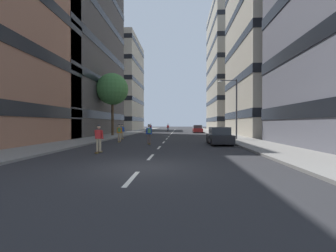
# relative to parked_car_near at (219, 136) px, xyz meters

# --- Properties ---
(ground_plane) EXTENTS (189.77, 189.77, 0.00)m
(ground_plane) POSITION_rel_parked_car_near_xyz_m (-5.02, 20.75, -0.70)
(ground_plane) COLOR #28282B
(sidewalk_left) EXTENTS (3.80, 86.98, 0.14)m
(sidewalk_left) POSITION_rel_parked_car_near_xyz_m (-13.14, 24.70, -0.63)
(sidewalk_left) COLOR gray
(sidewalk_left) RESTS_ON ground_plane
(sidewalk_right) EXTENTS (3.80, 86.98, 0.14)m
(sidewalk_right) POSITION_rel_parked_car_near_xyz_m (3.10, 24.70, -0.63)
(sidewalk_right) COLOR gray
(sidewalk_right) RESTS_ON ground_plane
(lane_markings) EXTENTS (0.16, 72.20, 0.01)m
(lane_markings) POSITION_rel_parked_car_near_xyz_m (-5.02, 22.12, -0.70)
(lane_markings) COLOR silver
(lane_markings) RESTS_ON ground_plane
(building_left_mid) EXTENTS (14.64, 23.42, 35.59)m
(building_left_mid) POSITION_rel_parked_car_near_xyz_m (-22.31, 15.32, 17.19)
(building_left_mid) COLOR #4C4744
(building_left_mid) RESTS_ON ground_plane
(building_left_far) EXTENTS (14.64, 18.29, 25.00)m
(building_left_far) POSITION_rel_parked_car_near_xyz_m (-22.31, 44.12, 11.89)
(building_left_far) COLOR #BCB29E
(building_left_far) RESTS_ON ground_plane
(building_right_mid) EXTENTS (14.64, 16.78, 25.98)m
(building_right_mid) POSITION_rel_parked_car_near_xyz_m (12.26, 15.32, 12.38)
(building_right_mid) COLOR #BCB29E
(building_right_mid) RESTS_ON ground_plane
(building_right_far) EXTENTS (14.64, 22.08, 33.93)m
(building_right_far) POSITION_rel_parked_car_near_xyz_m (12.26, 44.12, 16.36)
(building_right_far) COLOR #B2A893
(building_right_far) RESTS_ON ground_plane
(parked_car_near) EXTENTS (1.82, 4.40, 1.52)m
(parked_car_near) POSITION_rel_parked_car_near_xyz_m (0.00, 0.00, 0.00)
(parked_car_near) COLOR black
(parked_car_near) RESTS_ON ground_plane
(parked_car_mid) EXTENTS (1.82, 4.40, 1.52)m
(parked_car_mid) POSITION_rel_parked_car_near_xyz_m (0.00, 25.82, 0.00)
(parked_car_mid) COLOR maroon
(parked_car_mid) RESTS_ON ground_plane
(street_tree_near) EXTENTS (4.52, 4.52, 8.89)m
(street_tree_near) POSITION_rel_parked_car_near_xyz_m (-13.14, 12.42, 6.04)
(street_tree_near) COLOR #4C3823
(street_tree_near) RESTS_ON sidewalk_left
(streetlamp_right) EXTENTS (2.13, 0.30, 6.50)m
(streetlamp_right) POSITION_rel_parked_car_near_xyz_m (2.35, 5.20, 3.44)
(streetlamp_right) COLOR #3F3F44
(streetlamp_right) RESTS_ON sidewalk_right
(skater_0) EXTENTS (0.55, 0.92, 1.78)m
(skater_0) POSITION_rel_parked_car_near_xyz_m (-6.19, 31.94, 0.29)
(skater_0) COLOR brown
(skater_0) RESTS_ON ground_plane
(skater_1) EXTENTS (0.54, 0.90, 1.78)m
(skater_1) POSITION_rel_parked_car_near_xyz_m (-10.14, 32.10, 0.32)
(skater_1) COLOR brown
(skater_1) RESTS_ON ground_plane
(skater_2) EXTENTS (0.54, 0.91, 1.78)m
(skater_2) POSITION_rel_parked_car_near_xyz_m (-10.22, 6.37, 0.29)
(skater_2) COLOR brown
(skater_2) RESTS_ON ground_plane
(skater_3) EXTENTS (0.54, 0.91, 1.78)m
(skater_3) POSITION_rel_parked_car_near_xyz_m (-8.47, -6.33, 0.29)
(skater_3) COLOR brown
(skater_3) RESTS_ON ground_plane
(skater_4) EXTENTS (0.55, 0.92, 1.78)m
(skater_4) POSITION_rel_parked_car_near_xyz_m (-9.43, 2.19, 0.32)
(skater_4) COLOR brown
(skater_4) RESTS_ON ground_plane
(skater_5) EXTENTS (0.57, 0.92, 1.78)m
(skater_5) POSITION_rel_parked_car_near_xyz_m (-6.18, -0.01, 0.32)
(skater_5) COLOR brown
(skater_5) RESTS_ON ground_plane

